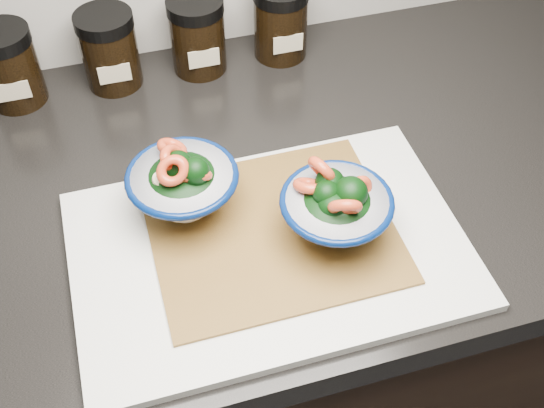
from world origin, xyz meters
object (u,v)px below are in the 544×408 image
object	(u,v)px
spice_jar_b	(9,66)
spice_jar_e	(281,21)
spice_jar_c	(109,50)
bowl_left	(183,185)
bowl_right	(336,209)
cutting_board	(269,249)
spice_jar_d	(197,35)

from	to	relation	value
spice_jar_b	spice_jar_e	size ratio (longest dim) A/B	1.00
spice_jar_e	spice_jar_c	bearing A→B (deg)	180.00
spice_jar_b	spice_jar_e	xyz separation A→B (m)	(0.39, 0.00, 0.00)
bowl_left	spice_jar_b	size ratio (longest dim) A/B	1.16
spice_jar_b	spice_jar_c	bearing A→B (deg)	0.00
bowl_left	bowl_right	xyz separation A→B (m)	(0.16, -0.08, -0.00)
cutting_board	spice_jar_b	size ratio (longest dim) A/B	3.98
spice_jar_b	spice_jar_c	distance (m)	0.14
spice_jar_b	spice_jar_c	size ratio (longest dim) A/B	1.00
spice_jar_e	spice_jar_d	bearing A→B (deg)	180.00
bowl_right	spice_jar_c	distance (m)	0.43
spice_jar_c	bowl_right	bearing A→B (deg)	-61.34
spice_jar_c	spice_jar_e	distance (m)	0.25
spice_jar_d	spice_jar_b	bearing A→B (deg)	180.00
bowl_right	spice_jar_d	world-z (taller)	bowl_right
spice_jar_d	spice_jar_e	distance (m)	0.13
bowl_right	spice_jar_e	size ratio (longest dim) A/B	1.14
spice_jar_d	spice_jar_e	world-z (taller)	same
spice_jar_c	spice_jar_e	size ratio (longest dim) A/B	1.00
bowl_left	spice_jar_b	xyz separation A→B (m)	(-0.19, 0.29, -0.00)
bowl_right	cutting_board	bearing A→B (deg)	176.43
cutting_board	spice_jar_d	world-z (taller)	spice_jar_d
cutting_board	bowl_right	world-z (taller)	bowl_right
bowl_right	spice_jar_e	world-z (taller)	bowl_right
spice_jar_c	spice_jar_e	xyz separation A→B (m)	(0.25, 0.00, 0.00)
bowl_left	spice_jar_b	world-z (taller)	bowl_left
cutting_board	spice_jar_c	bearing A→B (deg)	109.10
cutting_board	spice_jar_c	xyz separation A→B (m)	(-0.13, 0.37, 0.05)
bowl_left	spice_jar_c	size ratio (longest dim) A/B	1.16
bowl_left	spice_jar_e	world-z (taller)	bowl_left
cutting_board	bowl_left	xyz separation A→B (m)	(-0.08, 0.08, 0.05)
cutting_board	spice_jar_d	bearing A→B (deg)	90.11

